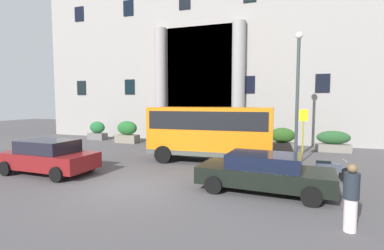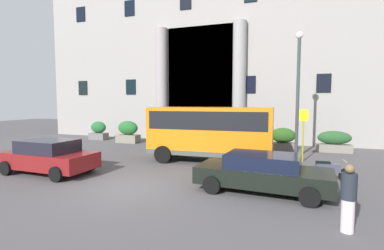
# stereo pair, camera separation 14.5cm
# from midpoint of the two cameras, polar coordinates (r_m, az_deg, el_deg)

# --- Properties ---
(ground_plane) EXTENTS (80.00, 64.00, 0.12)m
(ground_plane) POSITION_cam_midpoint_polar(r_m,az_deg,el_deg) (10.98, -12.51, -12.46)
(ground_plane) COLOR #4D4A4C
(office_building_facade) EXTENTS (32.06, 9.76, 20.28)m
(office_building_facade) POSITION_cam_midpoint_polar(r_m,az_deg,el_deg) (27.84, 7.58, 19.11)
(office_building_facade) COLOR gray
(office_building_facade) RESTS_ON ground_plane
(orange_minibus) EXTENTS (6.45, 2.68, 2.87)m
(orange_minibus) POSITION_cam_midpoint_polar(r_m,az_deg,el_deg) (15.00, 3.98, -0.90)
(orange_minibus) COLOR orange
(orange_minibus) RESTS_ON ground_plane
(bus_stop_sign) EXTENTS (0.44, 0.08, 2.75)m
(bus_stop_sign) POSITION_cam_midpoint_polar(r_m,az_deg,el_deg) (16.04, 21.65, -0.88)
(bus_stop_sign) COLOR #9B9A1F
(bus_stop_sign) RESTS_ON ground_plane
(hedge_planter_west) EXTENTS (1.89, 0.89, 1.30)m
(hedge_planter_west) POSITION_cam_midpoint_polar(r_m,az_deg,el_deg) (20.17, 1.07, -2.54)
(hedge_planter_west) COLOR gray
(hedge_planter_west) RESTS_ON ground_plane
(hedge_planter_east) EXTENTS (1.61, 0.83, 1.49)m
(hedge_planter_east) POSITION_cam_midpoint_polar(r_m,az_deg,el_deg) (19.32, 17.97, -2.82)
(hedge_planter_east) COLOR #68615C
(hedge_planter_east) RESTS_ON ground_plane
(hedge_planter_entrance_right) EXTENTS (1.74, 0.88, 1.68)m
(hedge_planter_entrance_right) POSITION_cam_midpoint_polar(r_m,az_deg,el_deg) (22.54, -12.53, -1.42)
(hedge_planter_entrance_right) COLOR gray
(hedge_planter_entrance_right) RESTS_ON ground_plane
(hedge_planter_entrance_left) EXTENTS (2.06, 0.79, 1.33)m
(hedge_planter_entrance_left) POSITION_cam_midpoint_polar(r_m,az_deg,el_deg) (20.04, 26.78, -3.04)
(hedge_planter_entrance_left) COLOR slate
(hedge_planter_entrance_left) RESTS_ON ground_plane
(hedge_planter_far_west) EXTENTS (1.45, 0.81, 1.53)m
(hedge_planter_far_west) POSITION_cam_midpoint_polar(r_m,az_deg,el_deg) (25.03, -18.07, -1.12)
(hedge_planter_far_west) COLOR slate
(hedge_planter_far_west) RESTS_ON ground_plane
(parked_compact_extra) EXTENTS (4.26, 2.20, 1.49)m
(parked_compact_extra) POSITION_cam_midpoint_polar(r_m,az_deg,el_deg) (14.10, -26.56, -5.62)
(parked_compact_extra) COLOR maroon
(parked_compact_extra) RESTS_ON ground_plane
(parked_estate_mid) EXTENTS (4.70, 2.35, 1.34)m
(parked_estate_mid) POSITION_cam_midpoint_polar(r_m,az_deg,el_deg) (10.40, 14.38, -9.14)
(parked_estate_mid) COLOR black
(parked_estate_mid) RESTS_ON ground_plane
(motorcycle_near_kerb) EXTENTS (2.00, 0.55, 0.89)m
(motorcycle_near_kerb) POSITION_cam_midpoint_polar(r_m,az_deg,el_deg) (12.50, 25.66, -8.26)
(motorcycle_near_kerb) COLOR black
(motorcycle_near_kerb) RESTS_ON ground_plane
(pedestrian_woman_with_bag) EXTENTS (0.36, 0.36, 1.67)m
(pedestrian_woman_with_bag) POSITION_cam_midpoint_polar(r_m,az_deg,el_deg) (8.04, 29.32, -12.68)
(pedestrian_woman_with_bag) COLOR silver
(pedestrian_woman_with_bag) RESTS_ON ground_plane
(lamppost_plaza_centre) EXTENTS (0.40, 0.40, 6.98)m
(lamppost_plaza_centre) POSITION_cam_midpoint_polar(r_m,az_deg,el_deg) (16.96, 20.72, 7.57)
(lamppost_plaza_centre) COLOR #343D3E
(lamppost_plaza_centre) RESTS_ON ground_plane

